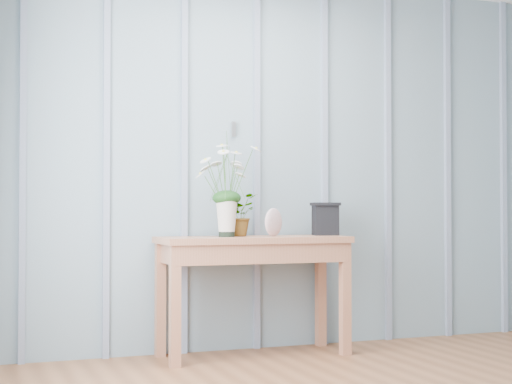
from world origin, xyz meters
name	(u,v)px	position (x,y,z in m)	size (l,w,h in m)	color
room_shell	(391,5)	(0.00, 0.92, 1.99)	(4.00, 4.50, 2.50)	#7E939F
sideboard	(253,255)	(-0.36, 1.99, 0.64)	(1.20, 0.45, 0.75)	#9B5E42
daisy_vase	(227,174)	(-0.55, 1.98, 1.14)	(0.44, 0.34, 0.63)	black
spider_plant	(238,215)	(-0.44, 2.08, 0.89)	(0.24, 0.21, 0.27)	#113813
felt_disc_vessel	(274,222)	(-0.23, 1.98, 0.84)	(0.18, 0.05, 0.18)	#9C5B70
carved_box	(325,219)	(0.17, 2.05, 0.86)	(0.20, 0.17, 0.22)	black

